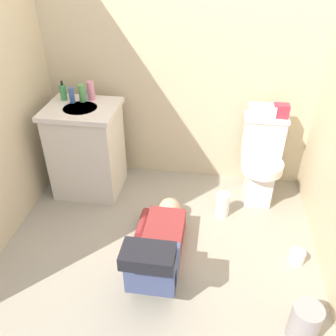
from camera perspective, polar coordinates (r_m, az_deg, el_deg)
name	(u,v)px	position (r m, az deg, el deg)	size (l,w,h in m)	color
ground_plane	(161,242)	(2.87, -1.17, -11.71)	(2.85, 2.93, 0.04)	gray
wall_back	(179,50)	(3.12, 1.73, 18.34)	(2.51, 0.08, 2.40)	beige
toilet	(261,161)	(3.18, 14.62, 1.09)	(0.36, 0.46, 0.75)	silver
vanity_cabinet	(87,149)	(3.23, -12.81, 3.00)	(0.60, 0.52, 0.82)	beige
faucet	(86,95)	(3.16, -12.99, 11.35)	(0.02, 0.02, 0.10)	silver
person_plumber	(158,247)	(2.56, -1.54, -12.46)	(0.39, 1.06, 0.52)	maroon
tissue_box	(262,110)	(3.06, 14.80, 8.92)	(0.22, 0.11, 0.10)	silver
toiletry_bag	(281,111)	(3.08, 17.61, 8.71)	(0.12, 0.09, 0.11)	#B22D3F
soap_dispenser	(63,92)	(3.20, -16.40, 11.53)	(0.06, 0.06, 0.17)	#42944F
bottle_blue	(72,95)	(3.13, -15.14, 11.18)	(0.04, 0.04, 0.13)	#4265B0
bottle_green	(82,93)	(3.13, -13.58, 11.55)	(0.05, 0.05, 0.15)	#53A451
bottle_pink	(91,91)	(3.14, -12.20, 11.97)	(0.06, 0.06, 0.16)	pink
trash_can	(304,323)	(2.39, 20.97, -22.09)	(0.17, 0.17, 0.26)	#9B918F
paper_towel_roll	(223,204)	(3.05, 8.71, -5.78)	(0.11, 0.11, 0.21)	white
toilet_paper_roll	(297,257)	(2.83, 19.89, -13.20)	(0.11, 0.11, 0.10)	white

